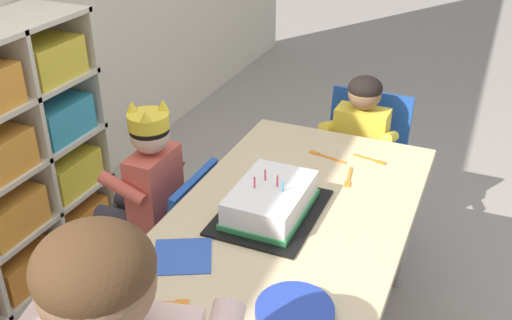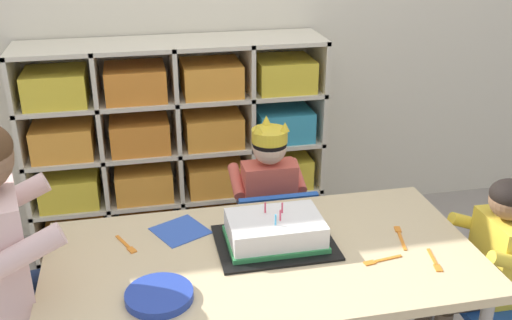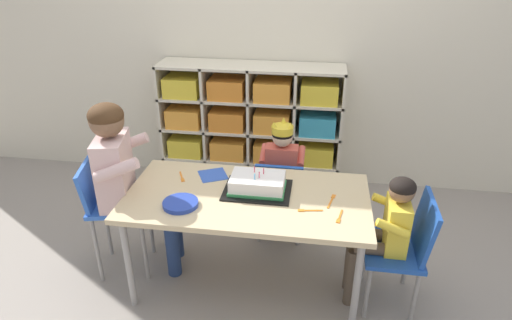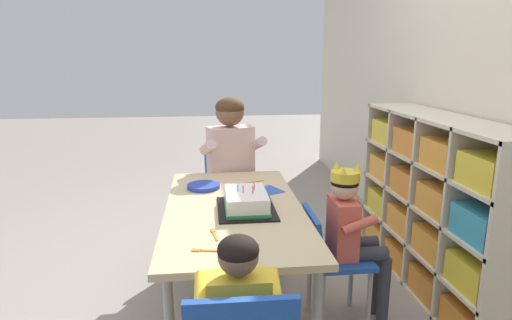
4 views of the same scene
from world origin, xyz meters
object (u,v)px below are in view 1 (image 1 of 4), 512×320
(guest_at_table_side, at_px, (357,148))
(fork_at_table_front_edge, at_px, (349,178))
(activity_table, at_px, (282,239))
(classroom_chair_guest_side, at_px, (361,160))
(paper_plate_stack, at_px, (295,311))
(birthday_cake_on_tray, at_px, (271,202))
(classroom_chair_blue, at_px, (172,227))
(child_with_crown, at_px, (144,185))
(fork_scattered_mid_table, at_px, (372,160))
(fork_near_child_seat, at_px, (167,303))
(fork_by_napkin, at_px, (325,156))

(guest_at_table_side, height_order, fork_at_table_front_edge, guest_at_table_side)
(activity_table, relative_size, classroom_chair_guest_side, 1.98)
(paper_plate_stack, xyz_separation_m, fork_at_table_front_edge, (0.67, 0.05, -0.01))
(birthday_cake_on_tray, bearing_deg, classroom_chair_blue, 77.60)
(activity_table, xyz_separation_m, child_with_crown, (0.14, 0.58, -0.03))
(activity_table, xyz_separation_m, birthday_cake_on_tray, (0.05, 0.06, 0.09))
(classroom_chair_guest_side, relative_size, paper_plate_stack, 3.58)
(child_with_crown, bearing_deg, fork_at_table_front_edge, 106.60)
(birthday_cake_on_tray, bearing_deg, child_with_crown, 79.94)
(classroom_chair_blue, relative_size, classroom_chair_guest_side, 0.90)
(classroom_chair_guest_side, height_order, paper_plate_stack, classroom_chair_guest_side)
(paper_plate_stack, distance_m, fork_at_table_front_edge, 0.67)
(activity_table, bearing_deg, fork_scattered_mid_table, -16.32)
(fork_near_child_seat, bearing_deg, classroom_chair_blue, -84.84)
(fork_scattered_mid_table, relative_size, fork_by_napkin, 0.85)
(child_with_crown, xyz_separation_m, guest_at_table_side, (0.62, -0.61, -0.03))
(guest_at_table_side, xyz_separation_m, paper_plate_stack, (-1.09, -0.12, 0.11))
(classroom_chair_guest_side, height_order, fork_near_child_seat, classroom_chair_guest_side)
(paper_plate_stack, distance_m, fork_by_napkin, 0.81)
(birthday_cake_on_tray, relative_size, fork_near_child_seat, 3.13)
(child_with_crown, bearing_deg, fork_near_child_seat, 38.04)
(classroom_chair_blue, distance_m, fork_at_table_front_edge, 0.65)
(fork_by_napkin, bearing_deg, child_with_crown, -136.78)
(classroom_chair_guest_side, distance_m, fork_at_table_front_edge, 0.57)
(fork_by_napkin, height_order, fork_at_table_front_edge, same)
(classroom_chair_blue, xyz_separation_m, fork_at_table_front_edge, (0.20, -0.58, 0.23))
(activity_table, xyz_separation_m, fork_near_child_seat, (-0.42, 0.14, 0.05))
(activity_table, distance_m, classroom_chair_blue, 0.53)
(child_with_crown, bearing_deg, guest_at_table_side, 135.64)
(child_with_crown, xyz_separation_m, birthday_cake_on_tray, (-0.09, -0.52, 0.11))
(classroom_chair_blue, relative_size, fork_at_table_front_edge, 4.68)
(fork_at_table_front_edge, distance_m, fork_near_child_seat, 0.80)
(child_with_crown, xyz_separation_m, fork_by_napkin, (0.32, -0.56, 0.08))
(classroom_chair_guest_side, distance_m, paper_plate_stack, 1.22)
(classroom_chair_guest_side, relative_size, birthday_cake_on_tray, 1.81)
(classroom_chair_blue, height_order, child_with_crown, child_with_crown)
(guest_at_table_side, relative_size, fork_near_child_seat, 6.67)
(activity_table, bearing_deg, paper_plate_stack, -154.74)
(birthday_cake_on_tray, distance_m, fork_near_child_seat, 0.48)
(fork_scattered_mid_table, bearing_deg, classroom_chair_guest_side, -61.77)
(birthday_cake_on_tray, relative_size, fork_at_table_front_edge, 2.86)
(classroom_chair_blue, distance_m, birthday_cake_on_tray, 0.50)
(activity_table, height_order, fork_scattered_mid_table, fork_scattered_mid_table)
(child_with_crown, relative_size, birthday_cake_on_tray, 2.27)
(fork_by_napkin, bearing_deg, fork_at_table_front_edge, -31.68)
(classroom_chair_blue, distance_m, guest_at_table_side, 0.81)
(guest_at_table_side, xyz_separation_m, fork_near_child_seat, (-1.18, 0.18, 0.10))
(birthday_cake_on_tray, xyz_separation_m, fork_near_child_seat, (-0.47, 0.08, -0.04))
(classroom_chair_blue, distance_m, fork_scattered_mid_table, 0.75)
(classroom_chair_guest_side, distance_m, birthday_cake_on_tray, 0.86)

